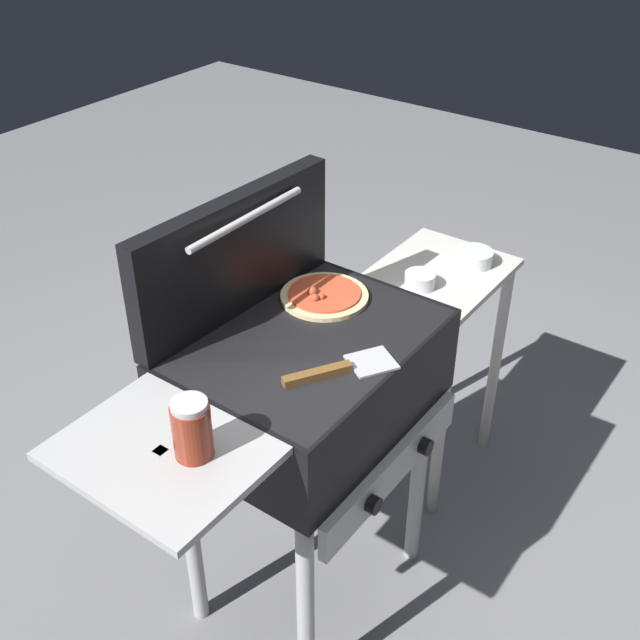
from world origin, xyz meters
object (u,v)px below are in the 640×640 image
topping_bowl_near (421,281)px  topping_bowl_far (474,258)px  spatula (340,369)px  pizza_pepperoni (324,295)px  sauce_jar (192,429)px  prep_table (433,331)px  grill (306,388)px

topping_bowl_near → topping_bowl_far: same height
spatula → pizza_pepperoni: bearing=42.3°
pizza_pepperoni → topping_bowl_near: (0.38, -0.07, -0.12)m
spatula → topping_bowl_near: spatula is taller
sauce_jar → spatula: bearing=-11.8°
prep_table → topping_bowl_near: bearing=-177.8°
prep_table → topping_bowl_far: size_ratio=6.68×
spatula → topping_bowl_far: size_ratio=2.18×
topping_bowl_near → topping_bowl_far: size_ratio=0.78×
grill → topping_bowl_far: grill is taller
spatula → topping_bowl_far: bearing=5.2°
pizza_pepperoni → topping_bowl_far: (0.60, -0.13, -0.12)m
prep_table → topping_bowl_far: topping_bowl_far is taller
sauce_jar → topping_bowl_near: 1.01m
grill → topping_bowl_near: 0.56m
spatula → topping_bowl_near: (0.61, 0.14, -0.12)m
spatula → topping_bowl_far: spatula is taller
topping_bowl_near → pizza_pepperoni: bearing=169.3°
prep_table → topping_bowl_far: (0.10, -0.06, 0.24)m
pizza_pepperoni → topping_bowl_near: bearing=-10.7°
grill → topping_bowl_near: (0.56, -0.00, 0.04)m
topping_bowl_near → spatula: bearing=-167.5°
prep_table → topping_bowl_near: (-0.12, -0.00, 0.24)m
pizza_pepperoni → spatula: (-0.23, -0.21, -0.00)m
grill → spatula: 0.21m
spatula → prep_table: bearing=10.9°
grill → spatula: spatula is taller
topping_bowl_far → spatula: bearing=-174.8°
grill → topping_bowl_far: bearing=-4.5°
sauce_jar → topping_bowl_far: sauce_jar is taller
spatula → prep_table: 0.82m
prep_table → grill: bearing=-179.6°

